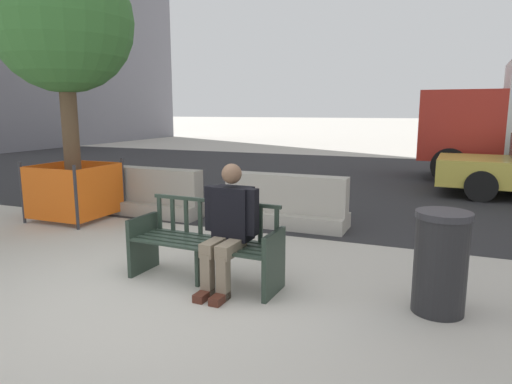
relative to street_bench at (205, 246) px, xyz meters
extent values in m
plane|color=#B7B2A8|center=(-0.30, -0.62, -0.40)|extent=(200.00, 200.00, 0.00)
cube|color=#28282B|center=(-0.30, 8.08, -0.39)|extent=(120.00, 12.00, 0.01)
cube|color=#28382D|center=(-0.82, 0.01, -0.07)|extent=(0.07, 0.51, 0.66)
cube|color=#28382D|center=(0.82, -0.06, -0.07)|extent=(0.07, 0.51, 0.66)
cube|color=#28382D|center=(0.00, -0.03, -0.17)|extent=(0.05, 0.33, 0.45)
cube|color=#28382D|center=(-0.01, -0.26, 0.05)|extent=(1.60, 0.14, 0.02)
cube|color=#28382D|center=(-0.01, -0.14, 0.05)|extent=(1.60, 0.14, 0.02)
cube|color=#28382D|center=(0.00, -0.03, 0.05)|extent=(1.60, 0.14, 0.02)
cube|color=#28382D|center=(0.00, 0.09, 0.05)|extent=(1.60, 0.14, 0.02)
cube|color=#28382D|center=(0.01, 0.20, 0.05)|extent=(1.60, 0.14, 0.02)
cube|color=#28382D|center=(0.01, 0.21, 0.46)|extent=(1.60, 0.11, 0.04)
cube|color=#28382D|center=(-0.74, 0.25, 0.25)|extent=(0.05, 0.03, 0.38)
cube|color=#28382D|center=(-0.55, 0.24, 0.25)|extent=(0.05, 0.03, 0.38)
cube|color=#28382D|center=(-0.36, 0.23, 0.25)|extent=(0.05, 0.03, 0.38)
cube|color=#28382D|center=(-0.18, 0.22, 0.25)|extent=(0.05, 0.03, 0.38)
cube|color=#28382D|center=(0.01, 0.21, 0.25)|extent=(0.05, 0.03, 0.38)
cube|color=#28382D|center=(0.20, 0.20, 0.25)|extent=(0.05, 0.03, 0.38)
cube|color=#28382D|center=(0.38, 0.20, 0.25)|extent=(0.05, 0.03, 0.38)
cube|color=#28382D|center=(0.57, 0.19, 0.25)|extent=(0.05, 0.03, 0.38)
cube|color=#28382D|center=(0.76, 0.18, 0.25)|extent=(0.05, 0.03, 0.38)
cube|color=#28382D|center=(-0.82, -0.01, 0.25)|extent=(0.07, 0.46, 0.03)
cube|color=#28382D|center=(0.82, -0.08, 0.25)|extent=(0.07, 0.46, 0.03)
cube|color=black|center=(0.32, 0.03, 0.39)|extent=(0.41, 0.26, 0.56)
sphere|color=brown|center=(0.32, 0.01, 0.81)|extent=(0.21, 0.21, 0.21)
cube|color=#7F705B|center=(0.22, -0.19, 0.08)|extent=(0.16, 0.45, 0.14)
cube|color=#7F705B|center=(0.40, -0.19, 0.08)|extent=(0.16, 0.45, 0.14)
cube|color=#7F705B|center=(0.22, -0.36, -0.17)|extent=(0.11, 0.11, 0.45)
cube|color=#7F705B|center=(0.40, -0.36, -0.17)|extent=(0.11, 0.11, 0.45)
cube|color=#4C2319|center=(0.21, -0.44, -0.36)|extent=(0.12, 0.26, 0.08)
cube|color=#4C2319|center=(0.39, -0.44, -0.36)|extent=(0.12, 0.26, 0.08)
cube|color=black|center=(0.08, 0.01, 0.43)|extent=(0.10, 0.12, 0.48)
cube|color=black|center=(0.57, -0.01, 0.43)|extent=(0.10, 0.12, 0.48)
cube|color=#ADA89E|center=(0.04, 2.64, -0.28)|extent=(2.00, 0.69, 0.24)
cube|color=#ADA89E|center=(0.04, 2.64, 0.14)|extent=(2.00, 0.31, 0.60)
cube|color=#9E998E|center=(-2.47, 2.52, -0.28)|extent=(2.02, 0.73, 0.24)
cube|color=#9E998E|center=(-2.47, 2.52, 0.14)|extent=(2.01, 0.35, 0.60)
cylinder|color=brown|center=(-3.47, 1.75, 0.89)|extent=(0.27, 0.27, 2.58)
sphere|color=#387033|center=(-3.47, 1.75, 2.86)|extent=(2.26, 2.26, 2.26)
cylinder|color=#2D2D33|center=(-4.04, 1.18, 0.11)|extent=(0.05, 0.05, 1.02)
cylinder|color=#2D2D33|center=(-2.90, 1.18, 0.11)|extent=(0.05, 0.05, 1.02)
cylinder|color=#2D2D33|center=(-4.04, 2.32, 0.11)|extent=(0.05, 0.05, 1.02)
cylinder|color=#2D2D33|center=(-2.90, 2.32, 0.11)|extent=(0.05, 0.05, 1.02)
cube|color=#E05B14|center=(-3.47, 1.18, 0.11)|extent=(1.14, 0.03, 0.86)
cube|color=#E05B14|center=(-3.47, 2.32, 0.11)|extent=(1.14, 0.03, 0.86)
cube|color=#E05B14|center=(-4.04, 1.75, 0.11)|extent=(0.03, 1.14, 0.86)
cube|color=#E05B14|center=(-2.90, 1.75, 0.11)|extent=(0.03, 1.14, 0.86)
cylinder|color=black|center=(3.11, 6.00, -0.08)|extent=(0.65, 0.25, 0.64)
cylinder|color=black|center=(3.18, 7.75, -0.08)|extent=(0.65, 0.25, 0.64)
cube|color=#B2281E|center=(2.76, 9.37, 1.05)|extent=(2.08, 2.27, 1.80)
cylinder|color=black|center=(2.53, 8.36, 0.05)|extent=(0.91, 0.31, 0.90)
cylinder|color=black|center=(2.60, 10.39, 0.05)|extent=(0.91, 0.31, 0.90)
cylinder|color=#232326|center=(2.37, 0.13, 0.05)|extent=(0.47, 0.47, 0.90)
cylinder|color=#2D2D33|center=(2.37, 0.13, 0.53)|extent=(0.50, 0.50, 0.06)
camera|label=1|loc=(2.30, -4.21, 1.47)|focal=32.00mm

